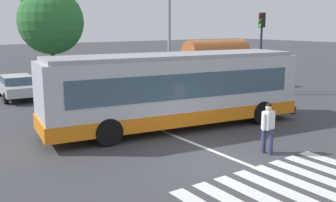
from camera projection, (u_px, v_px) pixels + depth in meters
ground_plane at (216, 160)px, 12.27m from camera, size 160.00×160.00×0.00m
city_transit_bus at (175, 90)px, 15.82m from camera, size 11.16×4.11×3.06m
pedestrian_crossing_street at (268, 125)px, 12.67m from camera, size 0.58×0.43×1.72m
parked_car_silver at (17, 85)px, 22.33m from camera, size 2.11×4.61×1.35m
parked_car_black at (64, 81)px, 23.97m from camera, size 1.92×4.52×1.35m
parked_car_teal at (102, 77)px, 25.65m from camera, size 2.15×4.62×1.35m
parked_car_white at (135, 74)px, 27.37m from camera, size 1.90×4.52×1.35m
traffic_light_far_corner at (261, 39)px, 24.13m from camera, size 0.33×0.32×4.94m
bus_stop_shelter at (216, 52)px, 25.45m from camera, size 4.72×1.54×3.25m
background_tree_right at (49, 15)px, 29.78m from camera, size 5.05×5.05×8.10m
crosswalk_painted_stripes at (287, 185)px, 10.34m from camera, size 5.74×2.84×0.01m
lane_center_line at (189, 142)px, 14.15m from camera, size 0.16×24.00×0.01m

